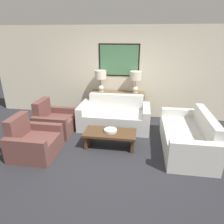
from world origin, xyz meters
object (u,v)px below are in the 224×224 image
at_px(table_lamp_right, 136,78).
at_px(armchair_near_back_wall, 55,122).
at_px(console_table, 118,105).
at_px(table_lamp_left, 101,77).
at_px(couch_by_side, 188,137).
at_px(coffee_table, 110,136).
at_px(armchair_near_camera, 34,142).
at_px(couch_by_back_wall, 114,117).
at_px(decorative_bowl, 111,130).

relative_size(table_lamp_right, armchair_near_back_wall, 0.68).
height_order(console_table, table_lamp_left, table_lamp_left).
bearing_deg(console_table, couch_by_side, -42.08).
xyz_separation_m(coffee_table, armchair_near_back_wall, (-1.55, 0.53, 0.00)).
height_order(table_lamp_right, couch_by_side, table_lamp_right).
distance_m(table_lamp_right, coffee_table, 2.03).
bearing_deg(couch_by_side, table_lamp_left, 144.99).
bearing_deg(coffee_table, couch_by_side, 4.96).
xyz_separation_m(coffee_table, armchair_near_camera, (-1.55, -0.53, 0.00)).
distance_m(table_lamp_left, couch_by_side, 2.91).
xyz_separation_m(couch_by_back_wall, armchair_near_camera, (-1.50, -1.58, -0.02)).
xyz_separation_m(console_table, couch_by_back_wall, (0.00, -0.68, -0.11)).
xyz_separation_m(table_lamp_right, decorative_bowl, (-0.45, -1.70, -0.86)).
bearing_deg(table_lamp_left, armchair_near_back_wall, -129.97).
relative_size(console_table, decorative_bowl, 5.35).
relative_size(console_table, armchair_near_camera, 1.72).
height_order(couch_by_back_wall, armchair_near_back_wall, armchair_near_back_wall).
height_order(console_table, armchair_near_camera, armchair_near_camera).
bearing_deg(couch_by_side, armchair_near_back_wall, 173.21).
xyz_separation_m(console_table, table_lamp_right, (0.50, 0.00, 0.84)).
height_order(table_lamp_right, armchair_near_back_wall, table_lamp_right).
height_order(decorative_bowl, armchair_near_camera, armchair_near_camera).
height_order(table_lamp_right, coffee_table, table_lamp_right).
height_order(table_lamp_left, armchair_near_back_wall, table_lamp_left).
distance_m(decorative_bowl, armchair_near_camera, 1.66).
relative_size(table_lamp_left, coffee_table, 0.54).
bearing_deg(decorative_bowl, coffee_table, -99.58).
bearing_deg(armchair_near_back_wall, decorative_bowl, -18.09).
bearing_deg(couch_by_back_wall, table_lamp_right, 53.44).
relative_size(table_lamp_left, decorative_bowl, 2.11).
xyz_separation_m(decorative_bowl, armchair_near_camera, (-1.55, -0.56, -0.12)).
relative_size(couch_by_back_wall, coffee_table, 1.62).
bearing_deg(console_table, couch_by_back_wall, -90.00).
height_order(table_lamp_left, couch_by_side, table_lamp_left).
xyz_separation_m(console_table, couch_by_side, (1.75, -1.58, -0.11)).
bearing_deg(coffee_table, armchair_near_camera, -160.99).
height_order(console_table, table_lamp_right, table_lamp_right).
bearing_deg(armchair_near_camera, table_lamp_right, 48.37).
relative_size(table_lamp_left, armchair_near_back_wall, 0.68).
bearing_deg(decorative_bowl, table_lamp_right, 75.11).
xyz_separation_m(couch_by_back_wall, couch_by_side, (1.75, -0.90, 0.00)).
height_order(table_lamp_left, coffee_table, table_lamp_left).
distance_m(table_lamp_left, couch_by_back_wall, 1.28).
bearing_deg(table_lamp_left, couch_by_side, -35.01).
height_order(couch_by_side, armchair_near_camera, armchair_near_camera).
xyz_separation_m(table_lamp_right, armchair_near_back_wall, (-2.01, -1.19, -0.97)).
bearing_deg(couch_by_back_wall, decorative_bowl, -87.00).
bearing_deg(table_lamp_right, console_table, 180.00).
distance_m(table_lamp_left, armchair_near_camera, 2.65).
bearing_deg(decorative_bowl, armchair_near_camera, -160.18).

